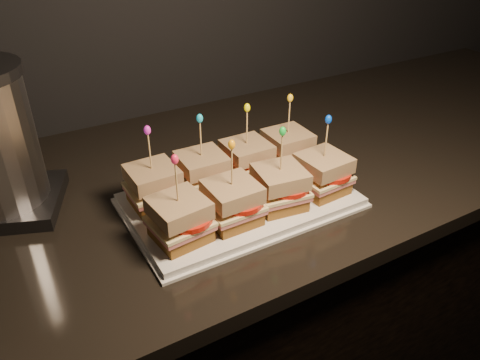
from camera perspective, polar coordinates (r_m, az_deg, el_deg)
cabinet at (r=1.32m, az=-0.61°, el=-16.31°), size 2.42×0.70×0.87m
granite_slab at (r=1.03m, az=-0.75°, el=0.82°), size 2.46×0.74×0.03m
platter at (r=0.90m, az=0.00°, el=-2.51°), size 0.41×0.26×0.02m
platter_rim at (r=0.90m, az=0.00°, el=-2.83°), size 0.43×0.27×0.01m
sandwich_0_bread_bot at (r=0.88m, az=-10.32°, el=-2.17°), size 0.08×0.08×0.02m
sandwich_0_ham at (r=0.87m, az=-10.41°, el=-1.32°), size 0.09×0.09×0.01m
sandwich_0_cheese at (r=0.87m, az=-10.46°, el=-0.93°), size 0.10×0.09×0.01m
sandwich_0_tomato at (r=0.86m, az=-9.62°, el=-0.48°), size 0.08×0.08×0.01m
sandwich_0_bread_top at (r=0.85m, az=-10.63°, el=0.57°), size 0.09×0.09×0.03m
sandwich_0_pick at (r=0.83m, az=-10.92°, el=3.19°), size 0.00×0.00×0.09m
sandwich_0_frill at (r=0.81m, az=-11.24°, el=5.98°), size 0.01×0.01×0.02m
sandwich_1_bread_bot at (r=0.91m, az=-4.54°, el=-0.49°), size 0.09×0.09×0.02m
sandwich_1_ham at (r=0.90m, az=-4.59°, el=0.35°), size 0.09×0.09×0.01m
sandwich_1_cheese at (r=0.90m, az=-4.60°, el=0.73°), size 0.10×0.09×0.01m
sandwich_1_tomato at (r=0.89m, az=-3.76°, el=1.17°), size 0.08×0.08×0.01m
sandwich_1_bread_top at (r=0.88m, az=-4.68°, el=2.21°), size 0.09×0.09×0.03m
sandwich_1_pick at (r=0.86m, az=-4.80°, el=4.78°), size 0.00×0.00×0.09m
sandwich_1_frill at (r=0.84m, az=-4.94°, el=7.50°), size 0.01×0.01×0.02m
sandwich_2_bread_bot at (r=0.95m, az=0.81°, el=1.08°), size 0.08×0.08×0.02m
sandwich_2_ham at (r=0.94m, az=0.81°, el=1.89°), size 0.09×0.09×0.01m
sandwich_2_cheese at (r=0.94m, az=0.82°, el=2.27°), size 0.09×0.09×0.01m
sandwich_2_tomato at (r=0.93m, az=1.64°, el=2.69°), size 0.08×0.08×0.01m
sandwich_2_bread_top at (r=0.93m, az=0.83°, el=3.70°), size 0.08×0.08×0.03m
sandwich_2_pick at (r=0.91m, az=0.85°, el=6.19°), size 0.00×0.00×0.09m
sandwich_2_frill at (r=0.89m, az=0.87°, el=8.81°), size 0.01×0.01×0.02m
sandwich_3_bread_bot at (r=1.00m, az=5.70°, el=2.50°), size 0.08×0.08×0.02m
sandwich_3_ham at (r=0.99m, az=5.74°, el=3.29°), size 0.09×0.09×0.01m
sandwich_3_cheese at (r=0.99m, az=5.76°, el=3.65°), size 0.09×0.09×0.01m
sandwich_3_tomato at (r=0.98m, az=6.56°, el=4.05°), size 0.08×0.08×0.01m
sandwich_3_bread_top at (r=0.97m, az=5.85°, el=5.02°), size 0.09×0.09×0.03m
sandwich_3_pick at (r=0.95m, az=5.99°, el=7.41°), size 0.00×0.00×0.09m
sandwich_3_frill at (r=0.94m, az=6.14°, el=9.92°), size 0.01×0.01×0.02m
sandwich_4_bread_bot at (r=0.79m, az=-7.24°, el=-6.32°), size 0.09×0.09×0.02m
sandwich_4_ham at (r=0.78m, az=-7.31°, el=-5.42°), size 0.10×0.10×0.01m
sandwich_4_cheese at (r=0.78m, az=-7.35°, el=-5.00°), size 0.10×0.10×0.01m
sandwich_4_tomato at (r=0.77m, az=-6.39°, el=-4.53°), size 0.08×0.08×0.01m
sandwich_4_bread_top at (r=0.76m, az=-7.48°, el=-3.40°), size 0.09×0.09×0.03m
sandwich_4_pick at (r=0.74m, az=-7.72°, el=-0.56°), size 0.00×0.00×0.09m
sandwich_4_frill at (r=0.71m, az=-7.97°, el=2.51°), size 0.01×0.01×0.02m
sandwich_5_bread_bot at (r=0.82m, az=-0.93°, el=-4.27°), size 0.08×0.08×0.02m
sandwich_5_ham at (r=0.81m, az=-0.94°, el=-3.38°), size 0.09×0.09×0.01m
sandwich_5_cheese at (r=0.81m, az=-0.95°, el=-2.98°), size 0.09×0.09×0.01m
sandwich_5_tomato at (r=0.81m, az=0.00°, el=-2.51°), size 0.08×0.08×0.01m
sandwich_5_bread_top at (r=0.79m, az=-0.96°, el=-1.41°), size 0.09×0.09×0.03m
sandwich_5_pick at (r=0.77m, az=-0.99°, el=1.37°), size 0.00×0.00×0.09m
sandwich_5_frill at (r=0.75m, az=-1.02°, el=4.35°), size 0.01×0.01×0.02m
sandwich_6_bread_bot at (r=0.86m, az=4.78°, el=-2.36°), size 0.09×0.09×0.02m
sandwich_6_ham at (r=0.86m, az=4.83°, el=-1.50°), size 0.10×0.10×0.01m
sandwich_6_cheese at (r=0.85m, az=4.85°, el=-1.10°), size 0.10×0.10×0.01m
sandwich_6_tomato at (r=0.85m, az=5.77°, el=-0.65°), size 0.08×0.08×0.01m
sandwich_6_bread_top at (r=0.84m, az=4.93°, el=0.42°), size 0.10×0.10×0.03m
sandwich_6_pick at (r=0.82m, az=5.07°, el=3.09°), size 0.00×0.00×0.09m
sandwich_6_frill at (r=0.80m, az=5.22°, el=5.94°), size 0.01×0.01×0.02m
sandwich_7_bread_bot at (r=0.92m, az=9.89°, el=-0.63°), size 0.09×0.09×0.02m
sandwich_7_ham at (r=0.91m, az=9.98°, el=0.20°), size 0.10×0.09×0.01m
sandwich_7_cheese at (r=0.91m, az=10.02°, el=0.58°), size 0.10×0.10×0.01m
sandwich_7_tomato at (r=0.90m, az=10.89°, el=1.01°), size 0.08×0.08×0.01m
sandwich_7_bread_top at (r=0.89m, az=10.18°, el=2.04°), size 0.09×0.09×0.03m
sandwich_7_pick at (r=0.87m, az=10.45°, el=4.58°), size 0.00×0.00×0.09m
sandwich_7_frill at (r=0.85m, az=10.74°, el=7.28°), size 0.01×0.01×0.02m
appliance_base at (r=0.99m, az=-26.98°, el=-2.47°), size 0.26×0.24×0.03m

